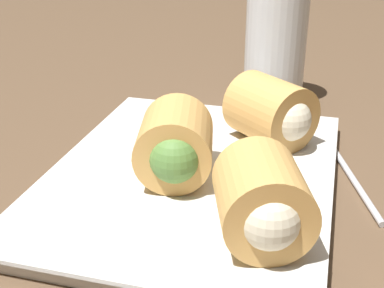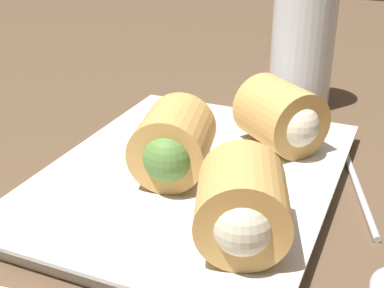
# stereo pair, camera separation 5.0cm
# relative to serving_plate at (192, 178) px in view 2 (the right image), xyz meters

# --- Properties ---
(table_surface) EXTENTS (1.80, 1.40, 0.02)m
(table_surface) POSITION_rel_serving_plate_xyz_m (-0.04, 0.01, -0.02)
(table_surface) COLOR brown
(table_surface) RESTS_ON ground
(serving_plate) EXTENTS (0.27, 0.21, 0.01)m
(serving_plate) POSITION_rel_serving_plate_xyz_m (0.00, 0.00, 0.00)
(serving_plate) COLOR silver
(serving_plate) RESTS_ON table_surface
(roll_front_left) EXTENTS (0.08, 0.08, 0.05)m
(roll_front_left) POSITION_rel_serving_plate_xyz_m (0.07, -0.05, 0.03)
(roll_front_left) COLOR #DBA356
(roll_front_left) RESTS_ON serving_plate
(roll_front_right) EXTENTS (0.07, 0.07, 0.05)m
(roll_front_right) POSITION_rel_serving_plate_xyz_m (-0.02, 0.01, 0.03)
(roll_front_right) COLOR #DBA356
(roll_front_right) RESTS_ON serving_plate
(roll_back_left) EXTENTS (0.08, 0.07, 0.05)m
(roll_back_left) POSITION_rel_serving_plate_xyz_m (-0.08, -0.07, 0.03)
(roll_back_left) COLOR #DBA356
(roll_back_left) RESTS_ON serving_plate
(drinking_glass) EXTENTS (0.06, 0.06, 0.12)m
(drinking_glass) POSITION_rel_serving_plate_xyz_m (0.21, -0.03, 0.05)
(drinking_glass) COLOR silver
(drinking_glass) RESTS_ON table_surface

